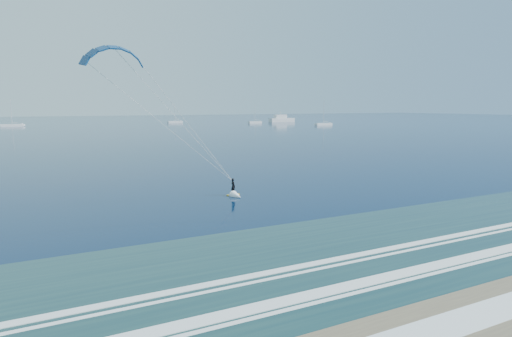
{
  "coord_description": "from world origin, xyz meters",
  "views": [
    {
      "loc": [
        -23.65,
        -13.93,
        10.31
      ],
      "look_at": [
        -2.0,
        26.48,
        3.93
      ],
      "focal_mm": 32.0,
      "sensor_mm": 36.0,
      "label": 1
    }
  ],
  "objects_px": {
    "motor_yacht": "(281,119)",
    "sailboat_1": "(12,125)",
    "sailboat_3": "(255,122)",
    "sailboat_2": "(175,122)",
    "kitesurfer_rig": "(179,121)",
    "sailboat_4": "(324,124)"
  },
  "relations": [
    {
      "from": "sailboat_1",
      "to": "sailboat_3",
      "type": "distance_m",
      "value": 123.6
    },
    {
      "from": "sailboat_2",
      "to": "sailboat_3",
      "type": "distance_m",
      "value": 46.55
    },
    {
      "from": "kitesurfer_rig",
      "to": "sailboat_1",
      "type": "height_order",
      "value": "kitesurfer_rig"
    },
    {
      "from": "kitesurfer_rig",
      "to": "sailboat_1",
      "type": "bearing_deg",
      "value": 94.11
    },
    {
      "from": "motor_yacht",
      "to": "sailboat_1",
      "type": "bearing_deg",
      "value": 176.13
    },
    {
      "from": "sailboat_3",
      "to": "motor_yacht",
      "type": "bearing_deg",
      "value": 24.54
    },
    {
      "from": "sailboat_1",
      "to": "sailboat_3",
      "type": "bearing_deg",
      "value": -9.77
    },
    {
      "from": "sailboat_3",
      "to": "sailboat_2",
      "type": "bearing_deg",
      "value": 145.99
    },
    {
      "from": "sailboat_1",
      "to": "kitesurfer_rig",
      "type": "bearing_deg",
      "value": -85.89
    },
    {
      "from": "kitesurfer_rig",
      "to": "sailboat_1",
      "type": "distance_m",
      "value": 205.98
    },
    {
      "from": "kitesurfer_rig",
      "to": "sailboat_2",
      "type": "relative_size",
      "value": 1.6
    },
    {
      "from": "sailboat_1",
      "to": "sailboat_3",
      "type": "relative_size",
      "value": 1.23
    },
    {
      "from": "sailboat_2",
      "to": "sailboat_4",
      "type": "distance_m",
      "value": 86.99
    },
    {
      "from": "kitesurfer_rig",
      "to": "sailboat_3",
      "type": "xyz_separation_m",
      "value": [
        107.06,
        184.32,
        -8.01
      ]
    },
    {
      "from": "kitesurfer_rig",
      "to": "motor_yacht",
      "type": "bearing_deg",
      "value": 56.09
    },
    {
      "from": "sailboat_3",
      "to": "sailboat_4",
      "type": "relative_size",
      "value": 0.85
    },
    {
      "from": "kitesurfer_rig",
      "to": "sailboat_3",
      "type": "bearing_deg",
      "value": 59.85
    },
    {
      "from": "sailboat_2",
      "to": "sailboat_4",
      "type": "xyz_separation_m",
      "value": [
        57.46,
        -65.31,
        0.01
      ]
    },
    {
      "from": "motor_yacht",
      "to": "sailboat_1",
      "type": "xyz_separation_m",
      "value": [
        -146.12,
        9.88,
        -1.08
      ]
    },
    {
      "from": "kitesurfer_rig",
      "to": "sailboat_4",
      "type": "distance_m",
      "value": 192.25
    },
    {
      "from": "sailboat_1",
      "to": "sailboat_4",
      "type": "xyz_separation_m",
      "value": [
        140.68,
        -60.25,
        -0.0
      ]
    },
    {
      "from": "sailboat_3",
      "to": "sailboat_4",
      "type": "distance_m",
      "value": 43.57
    }
  ]
}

